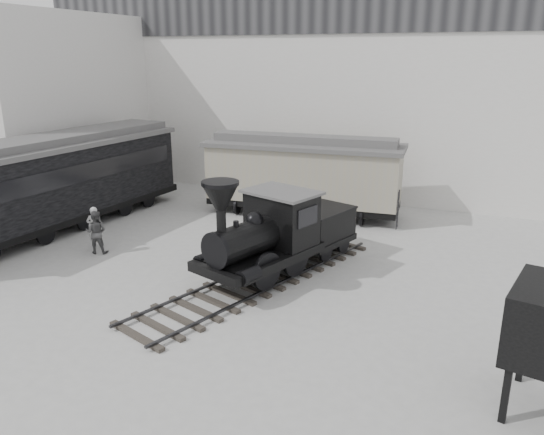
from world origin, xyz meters
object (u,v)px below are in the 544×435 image
at_px(locomotive, 275,238).
at_px(passenger_coach, 53,183).
at_px(visitor_a, 95,227).
at_px(boxcar, 303,174).
at_px(visitor_b, 96,232).

bearing_deg(locomotive, passenger_coach, -166.47).
bearing_deg(visitor_a, boxcar, -156.29).
bearing_deg(passenger_coach, boxcar, 40.67).
xyz_separation_m(boxcar, visitor_b, (-5.35, -7.68, -1.10)).
relative_size(locomotive, visitor_b, 6.27).
height_order(locomotive, passenger_coach, passenger_coach).
bearing_deg(passenger_coach, visitor_a, -15.17).
bearing_deg(boxcar, visitor_a, -133.18).
distance_m(passenger_coach, visitor_a, 3.43).
bearing_deg(visitor_b, locomotive, 166.39).
bearing_deg(visitor_a, locomotive, 154.06).
relative_size(passenger_coach, visitor_b, 8.52).
relative_size(boxcar, passenger_coach, 0.66).
distance_m(visitor_a, visitor_b, 0.56).
bearing_deg(passenger_coach, locomotive, 0.70).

